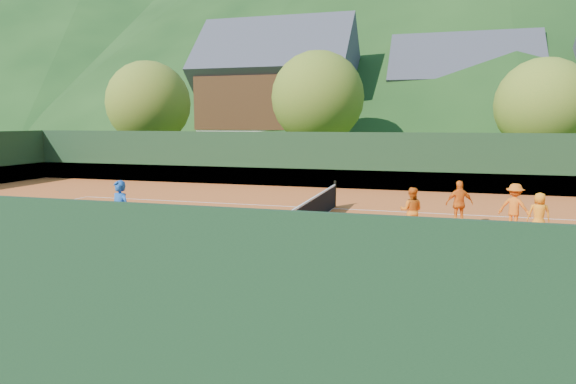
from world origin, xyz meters
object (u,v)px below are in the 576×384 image
(student_d, at_px, (515,207))
(chalet_left, at_px, (278,98))
(student_c, at_px, (539,214))
(coach, at_px, (120,212))
(student_a, at_px, (411,211))
(tennis_net, at_px, (297,221))
(chalet_mid, at_px, (462,106))
(student_b, at_px, (459,203))

(student_d, relative_size, chalet_left, 0.11)
(student_c, bearing_deg, coach, 20.66)
(student_c, relative_size, student_d, 0.87)
(chalet_left, bearing_deg, student_a, -64.91)
(coach, distance_m, student_a, 8.92)
(student_c, height_order, tennis_net, student_c)
(student_a, height_order, student_c, student_a)
(coach, height_order, chalet_mid, chalet_mid)
(student_b, bearing_deg, chalet_left, -77.55)
(student_d, relative_size, tennis_net, 0.13)
(student_a, relative_size, student_d, 0.96)
(student_c, distance_m, chalet_mid, 31.96)
(student_c, bearing_deg, student_d, -41.55)
(student_b, xyz_separation_m, student_c, (2.34, -0.82, -0.11))
(tennis_net, height_order, chalet_mid, chalet_mid)
(student_a, distance_m, chalet_mid, 32.87)
(student_b, height_order, chalet_mid, chalet_mid)
(chalet_mid, bearing_deg, coach, -106.56)
(student_a, distance_m, student_c, 3.94)
(student_a, relative_size, student_c, 1.09)
(student_c, bearing_deg, student_a, 12.05)
(tennis_net, bearing_deg, chalet_left, 108.43)
(student_b, bearing_deg, coach, 12.70)
(student_a, distance_m, student_d, 3.50)
(coach, bearing_deg, student_a, 43.26)
(student_b, relative_size, tennis_net, 0.13)
(coach, xyz_separation_m, chalet_mid, (10.77, 36.21, 4.04))
(student_c, height_order, chalet_mid, chalet_mid)
(tennis_net, relative_size, chalet_mid, 0.95)
(tennis_net, bearing_deg, student_b, 33.18)
(student_c, xyz_separation_m, chalet_mid, (-1.18, 31.65, 4.29))
(student_c, relative_size, chalet_mid, 0.11)
(tennis_net, xyz_separation_m, chalet_left, (-10.00, 30.00, 5.13))
(coach, height_order, student_c, coach)
(tennis_net, height_order, chalet_left, chalet_left)
(student_c, distance_m, student_d, 0.86)
(coach, xyz_separation_m, student_d, (11.31, 5.12, -0.15))
(student_d, xyz_separation_m, tennis_net, (-6.54, -2.91, -0.28))
(coach, distance_m, student_b, 11.01)
(student_b, height_order, tennis_net, student_b)
(student_b, relative_size, student_c, 1.16)
(coach, bearing_deg, tennis_net, 43.43)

